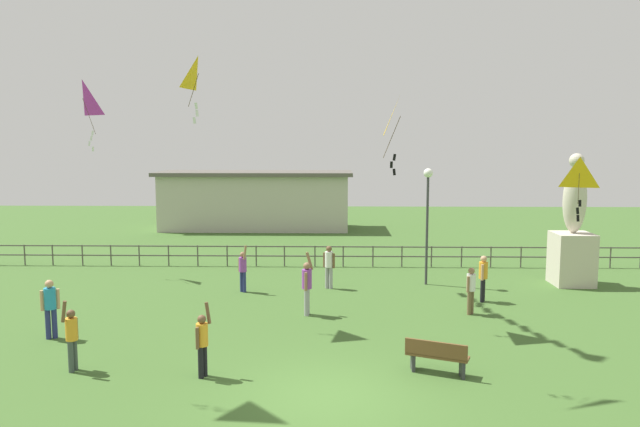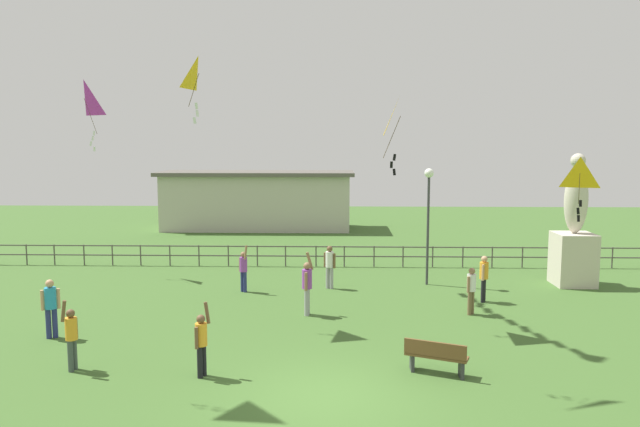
{
  "view_description": "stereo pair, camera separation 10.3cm",
  "coord_description": "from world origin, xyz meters",
  "px_view_note": "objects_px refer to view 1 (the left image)",
  "views": [
    {
      "loc": [
        0.11,
        -12.59,
        5.55
      ],
      "look_at": [
        -0.29,
        5.41,
        3.43
      ],
      "focal_mm": 33.55,
      "sensor_mm": 36.0,
      "label": 1
    },
    {
      "loc": [
        0.21,
        -12.58,
        5.55
      ],
      "look_at": [
        -0.29,
        5.41,
        3.43
      ],
      "focal_mm": 33.55,
      "sensor_mm": 36.0,
      "label": 2
    }
  ],
  "objects_px": {
    "person_0": "(329,264)",
    "kite_0": "(579,175)",
    "person_1": "(243,268)",
    "person_3": "(202,341)",
    "person_7": "(483,275)",
    "person_6": "(307,284)",
    "lamppost": "(428,201)",
    "kite_4": "(83,100)",
    "person_2": "(50,305)",
    "person_5": "(72,335)",
    "statue_monument": "(573,240)",
    "kite_5": "(198,75)",
    "park_bench": "(437,356)",
    "kite_2": "(400,118)",
    "person_4": "(471,288)"
  },
  "relations": [
    {
      "from": "kite_5",
      "to": "person_6",
      "type": "bearing_deg",
      "value": 10.79
    },
    {
      "from": "park_bench",
      "to": "kite_5",
      "type": "xyz_separation_m",
      "value": [
        -6.58,
        4.33,
        7.13
      ]
    },
    {
      "from": "park_bench",
      "to": "person_7",
      "type": "xyz_separation_m",
      "value": [
        2.77,
        6.73,
        0.48
      ]
    },
    {
      "from": "person_1",
      "to": "person_2",
      "type": "height_order",
      "value": "person_1"
    },
    {
      "from": "person_0",
      "to": "kite_0",
      "type": "xyz_separation_m",
      "value": [
        7.3,
        -5.0,
        3.68
      ]
    },
    {
      "from": "person_6",
      "to": "kite_2",
      "type": "distance_m",
      "value": 6.06
    },
    {
      "from": "person_3",
      "to": "kite_5",
      "type": "xyz_separation_m",
      "value": [
        -0.97,
        4.63,
        6.69
      ]
    },
    {
      "from": "person_5",
      "to": "person_7",
      "type": "distance_m",
      "value": 13.44
    },
    {
      "from": "lamppost",
      "to": "kite_0",
      "type": "xyz_separation_m",
      "value": [
        3.46,
        -5.76,
        1.31
      ]
    },
    {
      "from": "person_7",
      "to": "kite_2",
      "type": "xyz_separation_m",
      "value": [
        -3.3,
        -2.75,
        5.35
      ]
    },
    {
      "from": "person_3",
      "to": "person_7",
      "type": "relative_size",
      "value": 1.09
    },
    {
      "from": "lamppost",
      "to": "person_6",
      "type": "xyz_separation_m",
      "value": [
        -4.52,
        -4.35,
        -2.3
      ]
    },
    {
      "from": "person_1",
      "to": "person_5",
      "type": "xyz_separation_m",
      "value": [
        -2.99,
        -7.91,
        0.01
      ]
    },
    {
      "from": "kite_4",
      "to": "lamppost",
      "type": "bearing_deg",
      "value": -6.05
    },
    {
      "from": "kite_0",
      "to": "kite_2",
      "type": "distance_m",
      "value": 5.44
    },
    {
      "from": "person_0",
      "to": "person_3",
      "type": "relative_size",
      "value": 0.93
    },
    {
      "from": "person_7",
      "to": "kite_5",
      "type": "height_order",
      "value": "kite_5"
    },
    {
      "from": "person_6",
      "to": "kite_4",
      "type": "relative_size",
      "value": 0.7
    },
    {
      "from": "person_2",
      "to": "kite_2",
      "type": "xyz_separation_m",
      "value": [
        10.02,
        1.54,
        5.31
      ]
    },
    {
      "from": "lamppost",
      "to": "person_0",
      "type": "distance_m",
      "value": 4.57
    },
    {
      "from": "person_3",
      "to": "person_5",
      "type": "xyz_separation_m",
      "value": [
        -3.26,
        0.31,
        0.01
      ]
    },
    {
      "from": "park_bench",
      "to": "person_6",
      "type": "xyz_separation_m",
      "value": [
        -3.35,
        4.95,
        0.56
      ]
    },
    {
      "from": "kite_0",
      "to": "person_3",
      "type": "bearing_deg",
      "value": -159.46
    },
    {
      "from": "lamppost",
      "to": "person_7",
      "type": "height_order",
      "value": "lamppost"
    },
    {
      "from": "person_0",
      "to": "person_6",
      "type": "bearing_deg",
      "value": -100.82
    },
    {
      "from": "statue_monument",
      "to": "person_4",
      "type": "xyz_separation_m",
      "value": [
        -4.91,
        -4.24,
        -0.89
      ]
    },
    {
      "from": "kite_5",
      "to": "person_2",
      "type": "bearing_deg",
      "value": -154.42
    },
    {
      "from": "park_bench",
      "to": "kite_2",
      "type": "height_order",
      "value": "kite_2"
    },
    {
      "from": "person_4",
      "to": "kite_5",
      "type": "height_order",
      "value": "kite_5"
    },
    {
      "from": "person_2",
      "to": "park_bench",
      "type": "bearing_deg",
      "value": -13.0
    },
    {
      "from": "person_7",
      "to": "kite_5",
      "type": "bearing_deg",
      "value": -165.64
    },
    {
      "from": "person_1",
      "to": "person_6",
      "type": "xyz_separation_m",
      "value": [
        2.54,
        -2.98,
        0.12
      ]
    },
    {
      "from": "person_2",
      "to": "statue_monument",
      "type": "bearing_deg",
      "value": 21.75
    },
    {
      "from": "lamppost",
      "to": "person_2",
      "type": "distance_m",
      "value": 13.78
    },
    {
      "from": "kite_0",
      "to": "statue_monument",
      "type": "bearing_deg",
      "value": 68.88
    },
    {
      "from": "lamppost",
      "to": "person_3",
      "type": "height_order",
      "value": "lamppost"
    },
    {
      "from": "person_0",
      "to": "person_6",
      "type": "xyz_separation_m",
      "value": [
        -0.69,
        -3.59,
        0.07
      ]
    },
    {
      "from": "person_1",
      "to": "person_5",
      "type": "relative_size",
      "value": 0.99
    },
    {
      "from": "person_1",
      "to": "kite_2",
      "type": "bearing_deg",
      "value": -36.42
    },
    {
      "from": "lamppost",
      "to": "kite_4",
      "type": "xyz_separation_m",
      "value": [
        -13.99,
        1.48,
        4.0
      ]
    },
    {
      "from": "park_bench",
      "to": "kite_0",
      "type": "distance_m",
      "value": 7.17
    },
    {
      "from": "person_2",
      "to": "person_3",
      "type": "distance_m",
      "value": 5.65
    },
    {
      "from": "park_bench",
      "to": "person_1",
      "type": "relative_size",
      "value": 0.86
    },
    {
      "from": "person_6",
      "to": "kite_4",
      "type": "xyz_separation_m",
      "value": [
        -9.47,
        5.83,
        6.3
      ]
    },
    {
      "from": "park_bench",
      "to": "kite_0",
      "type": "bearing_deg",
      "value": 37.39
    },
    {
      "from": "person_1",
      "to": "person_3",
      "type": "height_order",
      "value": "person_1"
    },
    {
      "from": "person_1",
      "to": "kite_0",
      "type": "height_order",
      "value": "kite_0"
    },
    {
      "from": "statue_monument",
      "to": "person_6",
      "type": "relative_size",
      "value": 2.53
    },
    {
      "from": "person_0",
      "to": "kite_2",
      "type": "distance_m",
      "value": 7.34
    },
    {
      "from": "kite_4",
      "to": "person_5",
      "type": "bearing_deg",
      "value": -69.86
    }
  ]
}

